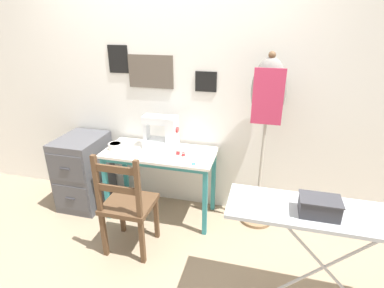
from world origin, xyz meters
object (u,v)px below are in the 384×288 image
(scissors, at_px, (195,163))
(wooden_chair, at_px, (127,205))
(ironing_board, at_px, (335,219))
(storage_box, at_px, (319,206))
(thread_spool_mid_table, at_px, (183,154))
(sewing_machine, at_px, (163,133))
(fabric_bowl, at_px, (116,146))
(filing_cabinet, at_px, (84,171))
(thread_spool_near_machine, at_px, (178,152))
(thread_spool_far_edge, at_px, (192,151))
(dress_form, at_px, (267,104))

(scissors, bearing_deg, wooden_chair, -141.10)
(ironing_board, height_order, storage_box, storage_box)
(thread_spool_mid_table, distance_m, storage_box, 1.32)
(wooden_chair, bearing_deg, sewing_machine, 81.66)
(fabric_bowl, xyz_separation_m, ironing_board, (1.82, -0.74, 0.04))
(wooden_chair, relative_size, filing_cabinet, 1.24)
(thread_spool_near_machine, xyz_separation_m, filing_cabinet, (-1.05, 0.02, -0.35))
(thread_spool_near_machine, height_order, storage_box, storage_box)
(thread_spool_mid_table, distance_m, wooden_chair, 0.67)
(wooden_chair, bearing_deg, filing_cabinet, 144.76)
(fabric_bowl, xyz_separation_m, scissors, (0.82, -0.11, -0.03))
(thread_spool_far_edge, distance_m, dress_form, 0.79)
(scissors, relative_size, storage_box, 0.50)
(wooden_chair, relative_size, dress_form, 0.58)
(thread_spool_near_machine, xyz_separation_m, ironing_board, (1.21, -0.77, 0.05))
(scissors, distance_m, wooden_chair, 0.67)
(thread_spool_mid_table, relative_size, dress_form, 0.02)
(scissors, bearing_deg, thread_spool_near_machine, 145.89)
(filing_cabinet, bearing_deg, thread_spool_near_machine, -1.06)
(ironing_board, bearing_deg, dress_form, 115.97)
(thread_spool_far_edge, distance_m, ironing_board, 1.38)
(sewing_machine, bearing_deg, filing_cabinet, -173.55)
(scissors, distance_m, thread_spool_near_machine, 0.24)
(filing_cabinet, bearing_deg, dress_form, 4.46)
(wooden_chair, xyz_separation_m, filing_cabinet, (-0.77, 0.54, -0.07))
(sewing_machine, distance_m, storage_box, 1.59)
(sewing_machine, distance_m, thread_spool_mid_table, 0.31)
(fabric_bowl, bearing_deg, storage_box, -24.59)
(sewing_machine, relative_size, storage_box, 1.49)
(thread_spool_far_edge, relative_size, dress_form, 0.02)
(fabric_bowl, height_order, thread_spool_mid_table, fabric_bowl)
(thread_spool_mid_table, height_order, thread_spool_far_edge, thread_spool_far_edge)
(dress_form, xyz_separation_m, ironing_board, (0.45, -0.93, -0.42))
(fabric_bowl, relative_size, thread_spool_near_machine, 3.01)
(filing_cabinet, bearing_deg, fabric_bowl, -6.49)
(thread_spool_mid_table, xyz_separation_m, storage_box, (1.04, -0.80, 0.15))
(scissors, height_order, storage_box, storage_box)
(filing_cabinet, bearing_deg, wooden_chair, -35.24)
(storage_box, bearing_deg, ironing_board, 21.89)
(thread_spool_mid_table, height_order, storage_box, storage_box)
(sewing_machine, relative_size, thread_spool_mid_table, 8.54)
(thread_spool_near_machine, bearing_deg, dress_form, 11.99)
(thread_spool_mid_table, bearing_deg, storage_box, -37.38)
(thread_spool_far_edge, bearing_deg, ironing_board, -37.91)
(sewing_machine, xyz_separation_m, thread_spool_far_edge, (0.30, -0.04, -0.13))
(storage_box, bearing_deg, dress_form, 109.61)
(thread_spool_near_machine, distance_m, ironing_board, 1.43)
(wooden_chair, bearing_deg, thread_spool_mid_table, 56.12)
(fabric_bowl, height_order, scissors, fabric_bowl)
(scissors, bearing_deg, filing_cabinet, 172.94)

